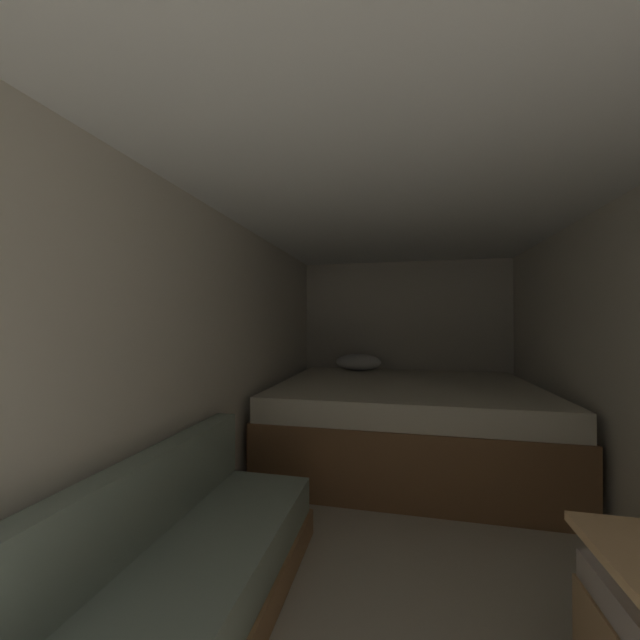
{
  "coord_description": "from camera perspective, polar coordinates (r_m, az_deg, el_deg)",
  "views": [
    {
      "loc": [
        -0.03,
        -0.26,
        1.28
      ],
      "look_at": [
        -0.69,
        2.67,
        1.3
      ],
      "focal_mm": 20.38,
      "sensor_mm": 36.0,
      "label": 1
    }
  ],
  "objects": [
    {
      "name": "ground_plane",
      "position": [
        2.5,
        13.54,
        -31.28
      ],
      "size": [
        6.61,
        6.61,
        0.0
      ],
      "primitive_type": "plane",
      "color": "#B2A893"
    },
    {
      "name": "wall_back",
      "position": [
        4.49,
        13.04,
        -3.93
      ],
      "size": [
        2.51,
        0.05,
        2.01
      ],
      "primitive_type": "cube",
      "color": "beige",
      "rests_on": "ground"
    },
    {
      "name": "wall_left",
      "position": [
        2.47,
        -16.53,
        -6.82
      ],
      "size": [
        0.05,
        4.61,
        2.01
      ],
      "primitive_type": "cube",
      "color": "beige",
      "rests_on": "ground"
    },
    {
      "name": "ceiling_slab",
      "position": [
        2.28,
        13.45,
        18.99
      ],
      "size": [
        2.51,
        4.61,
        0.05
      ],
      "primitive_type": "cube",
      "color": "white",
      "rests_on": "wall_left"
    },
    {
      "name": "bed",
      "position": [
        3.57,
        13.09,
        -15.25
      ],
      "size": [
        2.29,
        1.91,
        0.92
      ],
      "color": "brown",
      "rests_on": "ground"
    },
    {
      "name": "sofa_left",
      "position": [
        1.85,
        -23.02,
        -35.22
      ],
      "size": [
        0.63,
        1.84,
        0.7
      ],
      "color": "#9E7247",
      "rests_on": "ground"
    }
  ]
}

